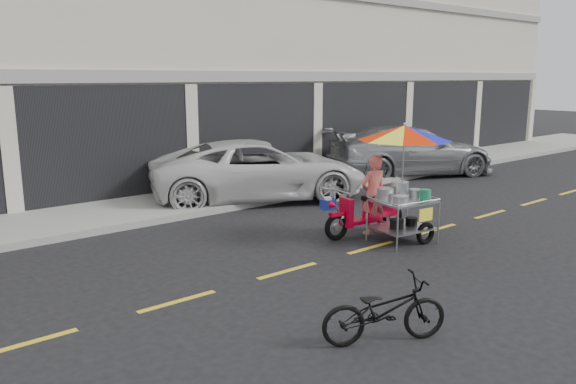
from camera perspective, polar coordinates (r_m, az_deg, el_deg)
ground at (r=10.52m, az=8.46°, el=-5.61°), size 90.00×90.00×0.00m
sidewalk at (r=14.63m, az=-7.65°, el=-0.37°), size 45.00×3.00×0.15m
shophouse_block at (r=20.16m, az=-8.85°, el=14.77°), size 36.00×8.11×10.40m
centerline at (r=10.52m, az=8.46°, el=-5.58°), size 42.00×0.10×0.01m
white_pickup at (r=14.33m, az=-2.97°, el=2.26°), size 6.03×4.53×1.52m
silver_pickup at (r=18.30m, az=12.36°, el=4.11°), size 5.79×4.07×1.56m
near_bicycle at (r=6.84m, az=9.77°, el=-11.76°), size 1.61×1.17×0.80m
food_vendor_rig at (r=10.86m, az=10.52°, el=2.60°), size 2.26×2.00×2.27m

